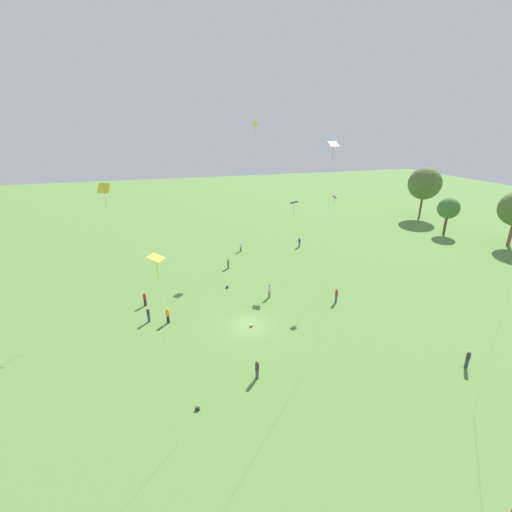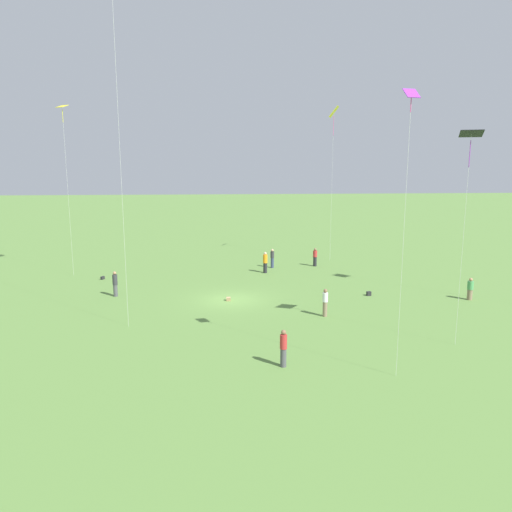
{
  "view_description": "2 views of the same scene",
  "coord_description": "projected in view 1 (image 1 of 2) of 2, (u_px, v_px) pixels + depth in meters",
  "views": [
    {
      "loc": [
        31.5,
        -8.72,
        20.71
      ],
      "look_at": [
        -3.94,
        1.98,
        6.64
      ],
      "focal_mm": 24.0,
      "sensor_mm": 36.0,
      "label": 1
    },
    {
      "loc": [
        1.0,
        33.97,
        9.5
      ],
      "look_at": [
        -1.3,
        5.59,
        4.17
      ],
      "focal_mm": 35.0,
      "sensor_mm": 36.0,
      "label": 2
    }
  ],
  "objects": [
    {
      "name": "tree_1",
      "position": [
        449.0,
        208.0,
        68.76
      ],
      "size": [
        4.23,
        4.23,
        7.41
      ],
      "color": "brown",
      "rests_on": "ground_plane"
    },
    {
      "name": "picnic_bag_0",
      "position": [
        251.0,
        326.0,
        37.74
      ],
      "size": [
        0.3,
        0.36,
        0.23
      ],
      "rotation": [
        0.0,
        0.0,
        1.55
      ],
      "color": "#A58459",
      "rests_on": "ground_plane"
    },
    {
      "name": "tree_0",
      "position": [
        425.0,
        184.0,
        79.97
      ],
      "size": [
        7.43,
        7.43,
        11.9
      ],
      "color": "brown",
      "rests_on": "ground_plane"
    },
    {
      "name": "person_9",
      "position": [
        468.0,
        359.0,
        31.01
      ],
      "size": [
        0.41,
        0.41,
        1.84
      ],
      "rotation": [
        0.0,
        0.0,
        1.75
      ],
      "color": "#333D5B",
      "rests_on": "ground_plane"
    },
    {
      "name": "kite_1",
      "position": [
        294.0,
        205.0,
        47.15
      ],
      "size": [
        1.41,
        1.39,
        11.07
      ],
      "rotation": [
        0.0,
        0.0,
        5.11
      ],
      "color": "black",
      "rests_on": "ground_plane"
    },
    {
      "name": "person_10",
      "position": [
        257.0,
        369.0,
        29.72
      ],
      "size": [
        0.49,
        0.49,
        1.84
      ],
      "rotation": [
        0.0,
        0.0,
        3.83
      ],
      "color": "#4C4C51",
      "rests_on": "ground_plane"
    },
    {
      "name": "person_7",
      "position": [
        145.0,
        299.0,
        41.94
      ],
      "size": [
        0.41,
        0.41,
        1.7
      ],
      "rotation": [
        0.0,
        0.0,
        6.22
      ],
      "color": "#232328",
      "rests_on": "ground_plane"
    },
    {
      "name": "person_8",
      "position": [
        148.0,
        315.0,
        38.41
      ],
      "size": [
        0.42,
        0.42,
        1.75
      ],
      "rotation": [
        0.0,
        0.0,
        1.88
      ],
      "color": "#333D5B",
      "rests_on": "ground_plane"
    },
    {
      "name": "kite_3",
      "position": [
        158.0,
        272.0,
        18.98
      ],
      "size": [
        1.04,
        1.03,
        14.12
      ],
      "rotation": [
        0.0,
        0.0,
        1.82
      ],
      "color": "yellow",
      "rests_on": "ground_plane"
    },
    {
      "name": "person_0",
      "position": [
        168.0,
        315.0,
        38.19
      ],
      "size": [
        0.54,
        0.54,
        1.85
      ],
      "rotation": [
        0.0,
        0.0,
        2.21
      ],
      "color": "#232328",
      "rests_on": "ground_plane"
    },
    {
      "name": "ground_plane",
      "position": [
        249.0,
        326.0,
        37.91
      ],
      "size": [
        240.0,
        240.0,
        0.0
      ],
      "primitive_type": "plane",
      "color": "#5B843D"
    },
    {
      "name": "person_5",
      "position": [
        228.0,
        264.0,
        52.98
      ],
      "size": [
        0.59,
        0.59,
        1.58
      ],
      "rotation": [
        0.0,
        0.0,
        2.23
      ],
      "color": "#847056",
      "rests_on": "ground_plane"
    },
    {
      "name": "picnic_bag_2",
      "position": [
        198.0,
        409.0,
        26.62
      ],
      "size": [
        0.31,
        0.38,
        0.25
      ],
      "rotation": [
        0.0,
        0.0,
        1.12
      ],
      "color": "#262628",
      "rests_on": "ground_plane"
    },
    {
      "name": "person_4",
      "position": [
        241.0,
        247.0,
        60.26
      ],
      "size": [
        0.52,
        0.52,
        1.64
      ],
      "rotation": [
        0.0,
        0.0,
        0.9
      ],
      "color": "#847056",
      "rests_on": "ground_plane"
    },
    {
      "name": "person_1",
      "position": [
        269.0,
        291.0,
        43.9
      ],
      "size": [
        0.38,
        0.38,
        1.77
      ],
      "rotation": [
        0.0,
        0.0,
        1.42
      ],
      "color": "#847056",
      "rests_on": "ground_plane"
    },
    {
      "name": "kite_2",
      "position": [
        104.0,
        192.0,
        38.41
      ],
      "size": [
        1.2,
        1.49,
        14.74
      ],
      "rotation": [
        0.0,
        0.0,
        0.45
      ],
      "color": "yellow",
      "rests_on": "ground_plane"
    },
    {
      "name": "kite_5",
      "position": [
        334.0,
        205.0,
        43.81
      ],
      "size": [
        0.68,
        0.57,
        12.5
      ],
      "rotation": [
        0.0,
        0.0,
        2.55
      ],
      "color": "purple",
      "rests_on": "ground_plane"
    },
    {
      "name": "kite_6",
      "position": [
        255.0,
        133.0,
        55.46
      ],
      "size": [
        1.18,
        1.18,
        21.31
      ],
      "rotation": [
        0.0,
        0.0,
        3.15
      ],
      "color": "yellow",
      "rests_on": "ground_plane"
    },
    {
      "name": "person_6",
      "position": [
        299.0,
        242.0,
        62.34
      ],
      "size": [
        0.56,
        0.56,
        1.79
      ],
      "rotation": [
        0.0,
        0.0,
        5.06
      ],
      "color": "#847056",
      "rests_on": "ground_plane"
    },
    {
      "name": "kite_4",
      "position": [
        332.0,
        165.0,
        27.44
      ],
      "size": [
        0.68,
        0.76,
        19.6
      ],
      "rotation": [
        0.0,
        0.0,
        0.82
      ],
      "color": "red",
      "rests_on": "ground_plane"
    },
    {
      "name": "picnic_bag_1",
      "position": [
        227.0,
        287.0,
        46.73
      ],
      "size": [
        0.33,
        0.27,
        0.31
      ],
      "rotation": [
        0.0,
        0.0,
        0.14
      ],
      "color": "#262628",
      "rests_on": "ground_plane"
    },
    {
      "name": "person_2",
      "position": [
        336.0,
        296.0,
        42.66
      ],
      "size": [
        0.37,
        0.37,
        1.82
      ],
      "rotation": [
        0.0,
        0.0,
        4.81
      ],
      "color": "#4C4C51",
      "rests_on": "ground_plane"
    }
  ]
}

